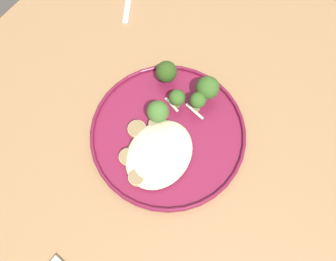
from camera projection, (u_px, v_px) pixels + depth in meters
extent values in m
plane|color=#47423D|center=(171.00, 208.00, 1.25)|extent=(6.00, 6.00, 0.00)
cube|color=#9E754C|center=(175.00, 159.00, 0.58)|extent=(1.40, 1.00, 0.04)
cylinder|color=maroon|center=(168.00, 133.00, 0.57)|extent=(0.29, 0.29, 0.01)
torus|color=maroon|center=(168.00, 132.00, 0.57)|extent=(0.29, 0.29, 0.01)
ellipsoid|color=beige|center=(159.00, 154.00, 0.54)|extent=(0.14, 0.11, 0.02)
cylinder|color=#DBB77A|center=(163.00, 159.00, 0.54)|extent=(0.03, 0.03, 0.01)
cylinder|color=#8E774F|center=(163.00, 158.00, 0.53)|extent=(0.03, 0.03, 0.00)
cylinder|color=#DBB77A|center=(137.00, 178.00, 0.53)|extent=(0.03, 0.03, 0.01)
cylinder|color=#8E774F|center=(137.00, 177.00, 0.52)|extent=(0.03, 0.03, 0.00)
cylinder|color=#DBB77A|center=(137.00, 129.00, 0.56)|extent=(0.03, 0.03, 0.01)
cylinder|color=#8E774F|center=(137.00, 128.00, 0.56)|extent=(0.03, 0.03, 0.00)
cylinder|color=beige|center=(156.00, 147.00, 0.55)|extent=(0.03, 0.03, 0.02)
cylinder|color=#988766|center=(155.00, 146.00, 0.54)|extent=(0.03, 0.03, 0.00)
cylinder|color=beige|center=(155.00, 124.00, 0.56)|extent=(0.02, 0.02, 0.01)
cylinder|color=#988766|center=(155.00, 123.00, 0.56)|extent=(0.02, 0.02, 0.00)
cylinder|color=#E5C689|center=(143.00, 164.00, 0.54)|extent=(0.03, 0.03, 0.02)
cylinder|color=#958159|center=(142.00, 162.00, 0.53)|extent=(0.03, 0.03, 0.00)
cylinder|color=#DBB77A|center=(128.00, 157.00, 0.54)|extent=(0.03, 0.03, 0.01)
cylinder|color=#8E774F|center=(128.00, 156.00, 0.54)|extent=(0.03, 0.03, 0.00)
cylinder|color=#89A356|center=(166.00, 78.00, 0.60)|extent=(0.01, 0.01, 0.02)
sphere|color=#2D4C19|center=(166.00, 72.00, 0.58)|extent=(0.04, 0.04, 0.04)
cylinder|color=#89A356|center=(197.00, 106.00, 0.58)|extent=(0.02, 0.02, 0.03)
sphere|color=#386023|center=(198.00, 100.00, 0.55)|extent=(0.03, 0.03, 0.03)
cylinder|color=#7A994C|center=(177.00, 103.00, 0.58)|extent=(0.02, 0.02, 0.02)
sphere|color=#386023|center=(177.00, 98.00, 0.56)|extent=(0.03, 0.03, 0.03)
cylinder|color=#7A994C|center=(206.00, 95.00, 0.59)|extent=(0.02, 0.02, 0.02)
sphere|color=#386023|center=(208.00, 88.00, 0.56)|extent=(0.04, 0.04, 0.04)
cylinder|color=#89A356|center=(158.00, 118.00, 0.57)|extent=(0.02, 0.02, 0.03)
sphere|color=#42702D|center=(158.00, 112.00, 0.54)|extent=(0.04, 0.04, 0.04)
cube|color=silver|center=(172.00, 105.00, 0.59)|extent=(0.02, 0.04, 0.00)
cube|color=silver|center=(194.00, 111.00, 0.58)|extent=(0.01, 0.04, 0.00)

